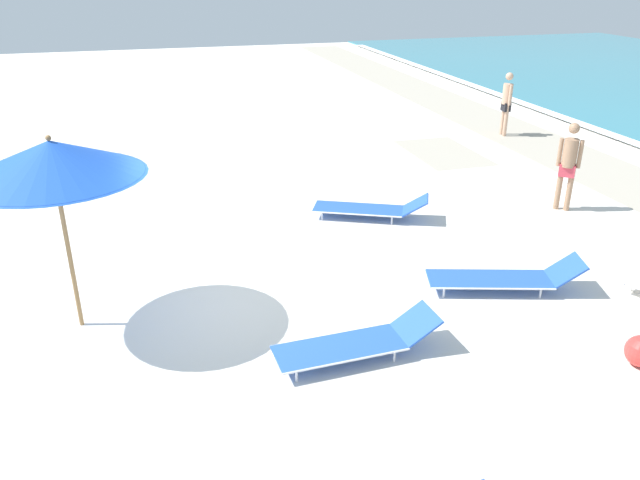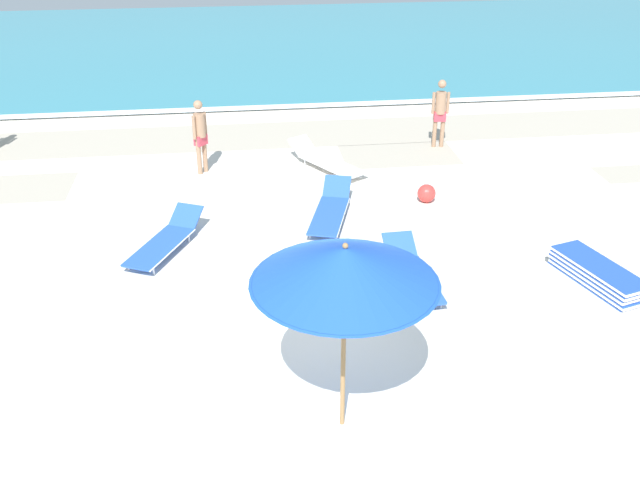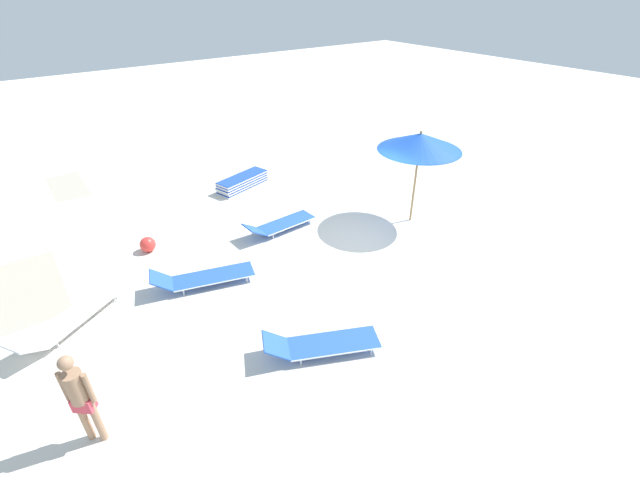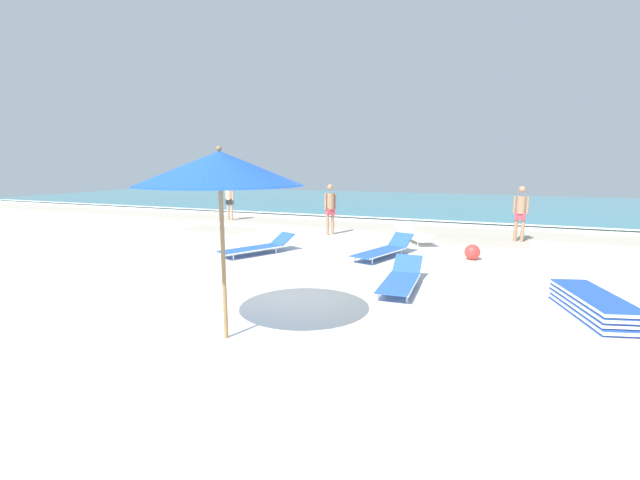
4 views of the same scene
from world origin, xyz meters
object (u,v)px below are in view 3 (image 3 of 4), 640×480
at_px(beach_umbrella, 420,142).
at_px(sun_lounger_beside_umbrella, 203,277).
at_px(lounger_stack, 243,182).
at_px(beach_ball, 148,244).
at_px(sun_lounger_near_water_right, 68,320).
at_px(sun_lounger_under_umbrella, 322,343).
at_px(beachgoer_shoreline_child, 80,395).
at_px(sun_lounger_near_water_left, 280,224).

height_order(beach_umbrella, sun_lounger_beside_umbrella, beach_umbrella).
bearing_deg(beach_umbrella, lounger_stack, 30.37).
xyz_separation_m(lounger_stack, beach_ball, (-2.02, 3.81, -0.01)).
bearing_deg(sun_lounger_near_water_right, beach_umbrella, -128.16).
relative_size(beach_umbrella, sun_lounger_near_water_right, 1.15).
distance_m(sun_lounger_under_umbrella, beachgoer_shoreline_child, 3.99).
relative_size(beach_umbrella, sun_lounger_near_water_left, 1.25).
distance_m(sun_lounger_under_umbrella, sun_lounger_beside_umbrella, 3.43).
bearing_deg(sun_lounger_near_water_right, sun_lounger_beside_umbrella, -127.57).
height_order(lounger_stack, sun_lounger_near_water_left, sun_lounger_near_water_left).
relative_size(sun_lounger_near_water_left, sun_lounger_near_water_right, 0.92).
distance_m(lounger_stack, sun_lounger_beside_umbrella, 5.31).
bearing_deg(beach_umbrella, sun_lounger_near_water_right, 83.62).
height_order(lounger_stack, beachgoer_shoreline_child, beachgoer_shoreline_child).
bearing_deg(sun_lounger_under_umbrella, beach_ball, 41.02).
relative_size(sun_lounger_near_water_left, beach_ball, 5.35).
distance_m(sun_lounger_beside_umbrella, sun_lounger_near_water_right, 2.80).
bearing_deg(beach_umbrella, sun_lounger_near_water_left, 62.62).
bearing_deg(beachgoer_shoreline_child, sun_lounger_under_umbrella, 31.64).
bearing_deg(lounger_stack, sun_lounger_under_umbrella, 146.86).
height_order(sun_lounger_beside_umbrella, beach_ball, sun_lounger_beside_umbrella).
bearing_deg(sun_lounger_under_umbrella, beach_umbrella, -37.98).
height_order(lounger_stack, sun_lounger_beside_umbrella, sun_lounger_beside_umbrella).
height_order(sun_lounger_under_umbrella, sun_lounger_near_water_left, sun_lounger_under_umbrella).
distance_m(beach_umbrella, beachgoer_shoreline_child, 9.34).
bearing_deg(sun_lounger_near_water_right, sun_lounger_under_umbrella, -165.55).
xyz_separation_m(sun_lounger_under_umbrella, sun_lounger_beside_umbrella, (3.29, 0.94, 0.00)).
bearing_deg(beach_ball, sun_lounger_near_water_left, -109.08).
bearing_deg(beach_ball, sun_lounger_under_umbrella, -164.46).
relative_size(sun_lounger_near_water_right, beachgoer_shoreline_child, 1.31).
relative_size(lounger_stack, sun_lounger_beside_umbrella, 0.84).
distance_m(sun_lounger_near_water_right, beach_ball, 2.92).
bearing_deg(sun_lounger_under_umbrella, sun_lounger_beside_umbrella, 41.47).
bearing_deg(sun_lounger_near_water_right, beach_ball, -81.04).
relative_size(sun_lounger_near_water_left, beachgoer_shoreline_child, 1.21).
relative_size(sun_lounger_beside_umbrella, sun_lounger_near_water_right, 1.02).
height_order(beach_umbrella, sun_lounger_near_water_left, beach_umbrella).
bearing_deg(lounger_stack, beach_ball, 101.79).
xyz_separation_m(beach_umbrella, lounger_stack, (4.92, 2.88, -2.15)).
relative_size(lounger_stack, sun_lounger_near_water_left, 0.93).
relative_size(lounger_stack, beach_ball, 4.96).
relative_size(lounger_stack, beachgoer_shoreline_child, 1.12).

